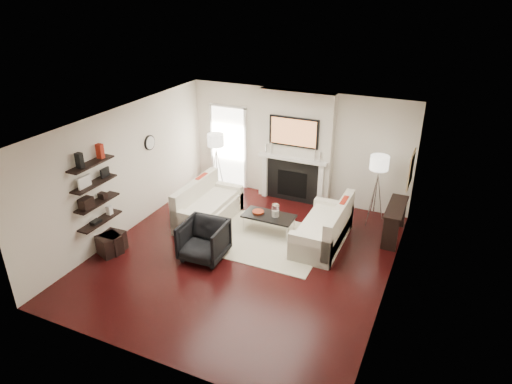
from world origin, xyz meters
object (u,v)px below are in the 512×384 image
at_px(loveseat_left_base, 209,213).
at_px(lamp_left_shade, 216,140).
at_px(coffee_table, 269,216).
at_px(armchair, 204,239).
at_px(lamp_right_shade, 379,163).
at_px(ottoman_near, 113,242).
at_px(loveseat_right_base, 322,234).

distance_m(loveseat_left_base, lamp_left_shade, 1.89).
height_order(coffee_table, armchair, armchair).
xyz_separation_m(armchair, lamp_right_shade, (2.73, 2.79, 1.03)).
relative_size(coffee_table, lamp_left_shade, 2.75).
bearing_deg(ottoman_near, loveseat_left_base, 58.73).
bearing_deg(lamp_left_shade, loveseat_left_base, -68.70).
bearing_deg(loveseat_left_base, coffee_table, 3.52).
distance_m(armchair, lamp_left_shade, 3.08).
xyz_separation_m(coffee_table, lamp_left_shade, (-1.94, 1.24, 1.05)).
distance_m(loveseat_right_base, lamp_left_shade, 3.56).
height_order(lamp_left_shade, lamp_right_shade, same).
distance_m(coffee_table, armchair, 1.62).
relative_size(loveseat_left_base, armchair, 2.12).
bearing_deg(loveseat_left_base, lamp_left_shade, 111.30).
bearing_deg(ottoman_near, lamp_left_shade, 79.06).
distance_m(coffee_table, ottoman_near, 3.23).
distance_m(loveseat_left_base, coffee_table, 1.43).
relative_size(loveseat_left_base, loveseat_right_base, 1.00).
height_order(loveseat_left_base, armchair, armchair).
xyz_separation_m(loveseat_left_base, ottoman_near, (-1.14, -1.88, -0.01)).
height_order(loveseat_right_base, armchair, armchair).
distance_m(loveseat_right_base, coffee_table, 1.19).
xyz_separation_m(lamp_left_shade, ottoman_near, (-0.62, -3.21, -1.25)).
bearing_deg(loveseat_right_base, lamp_left_shade, 158.95).
distance_m(loveseat_right_base, ottoman_near, 4.24).
xyz_separation_m(loveseat_right_base, armchair, (-1.95, -1.47, 0.21)).
height_order(loveseat_right_base, lamp_right_shade, lamp_right_shade).
xyz_separation_m(loveseat_right_base, lamp_right_shade, (0.79, 1.32, 1.24)).
distance_m(loveseat_left_base, ottoman_near, 2.19).
relative_size(armchair, lamp_left_shade, 2.12).
bearing_deg(lamp_right_shade, ottoman_near, -143.59).
bearing_deg(loveseat_right_base, ottoman_near, -151.69).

